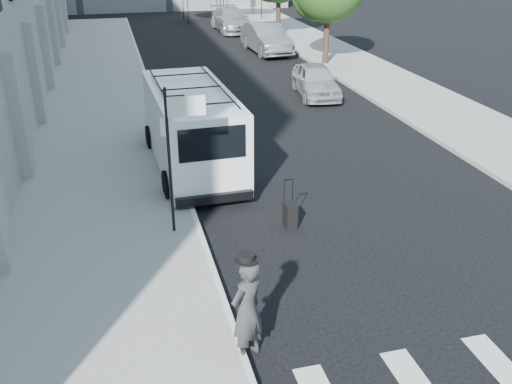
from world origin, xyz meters
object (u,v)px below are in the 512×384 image
parked_car_b (266,39)px  parked_car_c (231,20)px  businessman (247,310)px  cargo_van (191,127)px  parked_car_a (316,80)px  suitcase (290,215)px

parked_car_b → parked_car_c: (-0.36, 8.16, -0.05)m
parked_car_c → businessman: bearing=-103.8°
cargo_van → parked_car_a: (6.51, 6.81, -0.58)m
cargo_van → parked_car_a: cargo_van is taller
suitcase → parked_car_c: bearing=81.3°
businessman → cargo_van: size_ratio=0.29×
cargo_van → parked_car_c: cargo_van is taller
cargo_van → parked_car_c: bearing=73.1°
businessman → cargo_van: 8.91m
suitcase → parked_car_b: bearing=76.8°
parked_car_a → parked_car_b: bearing=94.5°
businessman → parked_car_c: businessman is taller
suitcase → parked_car_a: parked_car_a is taller
suitcase → businessman: bearing=-115.6°
parked_car_c → parked_car_b: bearing=-89.6°
parked_car_a → suitcase: bearing=-105.7°
suitcase → parked_car_c: parked_car_c is taller
businessman → parked_car_b: 26.50m
parked_car_a → businessman: bearing=-106.7°
cargo_van → parked_car_b: (6.94, 16.57, -0.44)m
businessman → parked_car_a: size_ratio=0.48×
parked_car_a → parked_car_c: 17.92m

